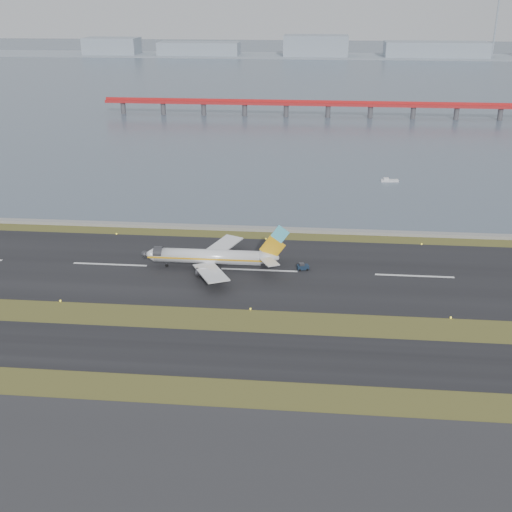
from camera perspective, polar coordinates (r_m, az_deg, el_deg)
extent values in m
plane|color=#414C1B|center=(140.92, -0.81, -6.21)|extent=(1000.00, 1000.00, 0.00)
cube|color=black|center=(130.58, -1.37, -8.72)|extent=(1000.00, 18.00, 0.10)
cube|color=black|center=(167.68, 0.28, -1.27)|extent=(1000.00, 45.00, 0.10)
cube|color=gray|center=(195.25, 1.06, 2.40)|extent=(1000.00, 2.50, 1.00)
cube|color=#4A596A|center=(586.85, 4.16, 15.90)|extent=(1400.00, 800.00, 1.30)
cube|color=red|center=(377.67, 6.44, 13.26)|extent=(260.00, 5.00, 1.60)
cube|color=red|center=(377.43, 6.45, 13.48)|extent=(260.00, 0.40, 1.40)
cylinder|color=#4C4C51|center=(388.79, -8.24, 12.76)|extent=(2.80, 2.80, 7.00)
cylinder|color=#4C4C51|center=(378.41, 6.41, 12.58)|extent=(2.80, 2.80, 7.00)
cylinder|color=#4C4C51|center=(392.00, 20.88, 11.63)|extent=(2.80, 2.80, 7.00)
cube|color=#8D9AA7|center=(745.97, 4.50, 17.31)|extent=(1400.00, 80.00, 1.00)
cube|color=#8D9AA7|center=(780.80, -12.68, 17.76)|extent=(60.00, 35.00, 18.00)
cube|color=#8D9AA7|center=(757.10, -5.07, 17.90)|extent=(90.00, 35.00, 14.00)
cube|color=#8D9AA7|center=(744.93, 5.33, 18.12)|extent=(70.00, 35.00, 22.00)
cube|color=#8D9AA7|center=(755.83, 15.69, 17.26)|extent=(110.00, 35.00, 16.00)
cylinder|color=#8D9AA7|center=(766.75, 20.52, 18.44)|extent=(1.80, 1.80, 60.00)
cylinder|color=white|center=(167.80, -4.34, -0.04)|extent=(28.00, 3.80, 3.80)
cone|color=white|center=(171.01, -9.50, 0.15)|extent=(3.20, 3.80, 3.80)
cone|color=white|center=(165.85, 1.19, -0.15)|extent=(5.00, 3.80, 3.80)
cube|color=#F4AD19|center=(166.06, -4.44, -0.29)|extent=(31.00, 0.06, 0.45)
cube|color=#F4AD19|center=(169.55, -4.23, 0.21)|extent=(31.00, 0.06, 0.45)
cube|color=white|center=(160.04, -4.05, -1.47)|extent=(11.31, 15.89, 1.66)
cube|color=white|center=(175.50, -3.17, 0.79)|extent=(11.31, 15.89, 1.66)
cylinder|color=#323237|center=(163.04, -4.49, -1.47)|extent=(4.20, 2.10, 2.10)
cylinder|color=#323237|center=(173.91, -3.83, 0.13)|extent=(4.20, 2.10, 2.10)
cube|color=#F4AD19|center=(164.70, 1.48, 0.77)|extent=(6.80, 0.35, 6.85)
cube|color=#55D2F1|center=(163.25, 2.15, 1.96)|extent=(4.85, 0.37, 4.90)
cube|color=white|center=(162.14, 1.20, -0.50)|extent=(5.64, 6.80, 0.22)
cube|color=white|center=(169.14, 1.39, 0.50)|extent=(5.64, 6.80, 0.22)
cylinder|color=black|center=(171.10, -7.94, -0.85)|extent=(0.80, 0.28, 0.80)
cylinder|color=black|center=(166.19, -3.95, -1.37)|extent=(1.00, 0.38, 1.00)
cylinder|color=black|center=(171.26, -3.66, -0.61)|extent=(1.00, 0.38, 1.00)
cube|color=#132235|center=(168.08, 4.19, -0.98)|extent=(3.31, 2.39, 1.12)
cube|color=#323237|center=(167.70, 4.08, -0.76)|extent=(1.62, 1.69, 0.65)
cylinder|color=black|center=(167.40, 3.91, -1.27)|extent=(0.70, 0.44, 0.65)
cylinder|color=black|center=(168.72, 3.79, -1.07)|extent=(0.70, 0.44, 0.65)
cylinder|color=black|center=(167.86, 4.59, -1.22)|extent=(0.70, 0.44, 0.65)
cylinder|color=black|center=(169.18, 4.47, -1.02)|extent=(0.70, 0.44, 0.65)
cube|color=silver|center=(251.84, 11.80, 6.57)|extent=(6.82, 2.61, 0.86)
cube|color=silver|center=(251.37, 11.49, 6.74)|extent=(2.02, 1.67, 0.86)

